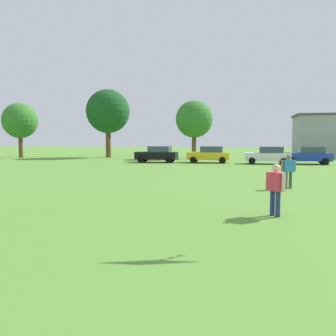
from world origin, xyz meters
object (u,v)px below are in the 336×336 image
at_px(bystander_near_trees, 288,168).
at_px(parked_car_blue_3, 308,155).
at_px(parked_car_black_0, 157,154).
at_px(tree_far_left, 20,121).
at_px(parked_car_white_2, 268,155).
at_px(tree_center, 108,112).
at_px(parked_car_yellow_1, 209,154).
at_px(tree_far_right, 194,119).
at_px(adult_bystander, 276,185).

xyz_separation_m(bystander_near_trees, parked_car_blue_3, (3.94, 18.54, -0.14)).
height_order(parked_car_black_0, parked_car_blue_3, same).
distance_m(bystander_near_trees, tree_far_left, 38.76).
height_order(parked_car_white_2, tree_center, tree_center).
bearing_deg(parked_car_yellow_1, parked_car_black_0, 5.34).
relative_size(bystander_near_trees, tree_center, 0.19).
bearing_deg(parked_car_white_2, tree_far_right, -45.09).
height_order(tree_center, tree_far_right, tree_center).
distance_m(parked_car_blue_3, tree_far_right, 15.20).
xyz_separation_m(parked_car_black_0, tree_center, (-8.78, 8.59, 5.17)).
xyz_separation_m(tree_far_left, tree_center, (10.83, 3.20, 1.26)).
xyz_separation_m(adult_bystander, tree_far_left, (-29.47, 30.17, 3.79)).
xyz_separation_m(parked_car_black_0, parked_car_white_2, (11.15, -0.03, 0.00)).
bearing_deg(parked_car_blue_3, parked_car_yellow_1, -0.26).
height_order(adult_bystander, tree_far_right, tree_far_right).
relative_size(bystander_near_trees, parked_car_black_0, 0.39).
distance_m(parked_car_black_0, parked_car_yellow_1, 5.38).
height_order(parked_car_blue_3, tree_center, tree_center).
bearing_deg(parked_car_blue_3, parked_car_white_2, 7.38).
xyz_separation_m(parked_car_yellow_1, parked_car_blue_3, (9.58, -0.04, 0.00)).
xyz_separation_m(parked_car_yellow_1, tree_center, (-14.14, 8.09, 5.17)).
bearing_deg(tree_center, adult_bystander, -60.80).
xyz_separation_m(parked_car_yellow_1, parked_car_white_2, (5.79, -0.53, 0.00)).
bearing_deg(tree_far_left, parked_car_white_2, -10.00).
bearing_deg(parked_car_black_0, tree_far_left, -15.37).
relative_size(parked_car_white_2, tree_center, 0.48).
height_order(adult_bystander, bystander_near_trees, bystander_near_trees).
bearing_deg(parked_car_black_0, tree_center, -44.38).
height_order(bystander_near_trees, tree_far_right, tree_far_right).
relative_size(adult_bystander, tree_center, 0.18).
bearing_deg(parked_car_white_2, parked_car_blue_3, -172.62).
bearing_deg(parked_car_blue_3, parked_car_black_0, 1.76).
bearing_deg(adult_bystander, parked_car_black_0, -16.48).
bearing_deg(parked_car_yellow_1, adult_bystander, 100.11).
relative_size(parked_car_black_0, parked_car_yellow_1, 1.00).
distance_m(adult_bystander, tree_far_left, 42.35).
relative_size(parked_car_white_2, parked_car_blue_3, 1.00).
relative_size(tree_far_left, tree_center, 0.79).
xyz_separation_m(parked_car_yellow_1, tree_far_left, (-24.97, 4.89, 3.91)).
bearing_deg(parked_car_black_0, bystander_near_trees, 121.33).
bearing_deg(tree_far_left, parked_car_black_0, -15.37).
height_order(adult_bystander, parked_car_blue_3, parked_car_blue_3).
height_order(adult_bystander, tree_center, tree_center).
height_order(bystander_near_trees, tree_center, tree_center).
bearing_deg(parked_car_blue_3, adult_bystander, 78.63).
bearing_deg(bystander_near_trees, parked_car_white_2, 64.92).
height_order(bystander_near_trees, parked_car_yellow_1, parked_car_yellow_1).
bearing_deg(bystander_near_trees, tree_far_right, 82.82).
xyz_separation_m(parked_car_blue_3, tree_center, (-23.72, 8.13, 5.17)).
distance_m(bystander_near_trees, parked_car_white_2, 18.05).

